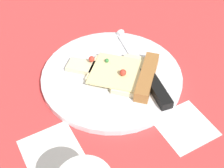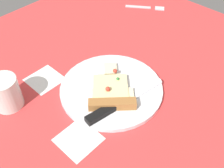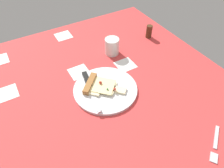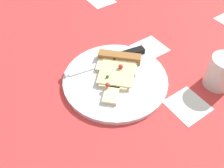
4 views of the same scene
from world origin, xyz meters
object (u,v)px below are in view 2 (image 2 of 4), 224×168
object	(u,v)px
plate	(111,89)
pizza_slice	(112,92)
drinking_glass	(6,93)
fork	(147,7)
knife	(119,104)

from	to	relation	value
plate	pizza_slice	bearing A→B (deg)	135.42
drinking_glass	fork	size ratio (longest dim) A/B	0.63
plate	fork	world-z (taller)	plate
plate	drinking_glass	bearing A→B (deg)	53.65
plate	knife	xyz separation A→B (cm)	(-5.77, 3.47, 1.22)
knife	plate	bearing A→B (deg)	158.86
pizza_slice	knife	world-z (taller)	pizza_slice
drinking_glass	knife	bearing A→B (deg)	-140.03
plate	knife	bearing A→B (deg)	148.99
pizza_slice	drinking_glass	size ratio (longest dim) A/B	2.08
knife	drinking_glass	size ratio (longest dim) A/B	2.79
pizza_slice	knife	size ratio (longest dim) A/B	0.74
pizza_slice	fork	distance (cm)	49.58
knife	fork	xyz separation A→B (cm)	(26.26, -45.88, -1.44)
knife	fork	bearing A→B (deg)	129.66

